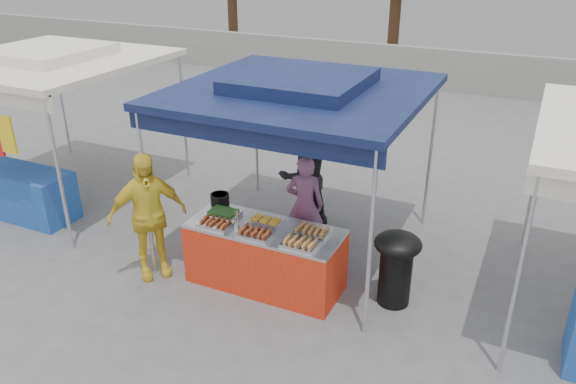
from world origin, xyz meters
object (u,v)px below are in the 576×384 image
at_px(cooking_pot, 220,199).
at_px(vendor_woman, 305,205).
at_px(vendor_table, 265,256).
at_px(wok_burner, 396,262).
at_px(customer_person, 147,216).
at_px(helper_man, 304,176).

relative_size(cooking_pot, vendor_woman, 0.17).
relative_size(vendor_table, wok_burner, 2.05).
relative_size(cooking_pot, customer_person, 0.15).
height_order(wok_burner, vendor_woman, vendor_woman).
xyz_separation_m(cooking_pot, wok_burner, (2.50, -0.00, -0.35)).
height_order(wok_burner, customer_person, customer_person).
xyz_separation_m(vendor_woman, customer_person, (-1.61, -1.45, 0.14)).
height_order(cooking_pot, wok_burner, cooking_pot).
distance_m(helper_man, customer_person, 2.53).
bearing_deg(helper_man, vendor_woman, 70.85).
bearing_deg(helper_man, cooking_pot, 22.45).
relative_size(vendor_table, helper_man, 1.20).
xyz_separation_m(helper_man, customer_person, (-1.28, -2.19, 0.04)).
relative_size(cooking_pot, helper_man, 0.15).
distance_m(cooking_pot, wok_burner, 2.52).
height_order(wok_burner, helper_man, helper_man).
bearing_deg(wok_burner, vendor_table, 169.35).
relative_size(wok_burner, vendor_woman, 0.66).
distance_m(vendor_table, helper_man, 1.83).
xyz_separation_m(vendor_table, helper_man, (-0.23, 1.76, 0.41)).
bearing_deg(vendor_table, wok_burner, 11.52).
distance_m(cooking_pot, vendor_woman, 1.20).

